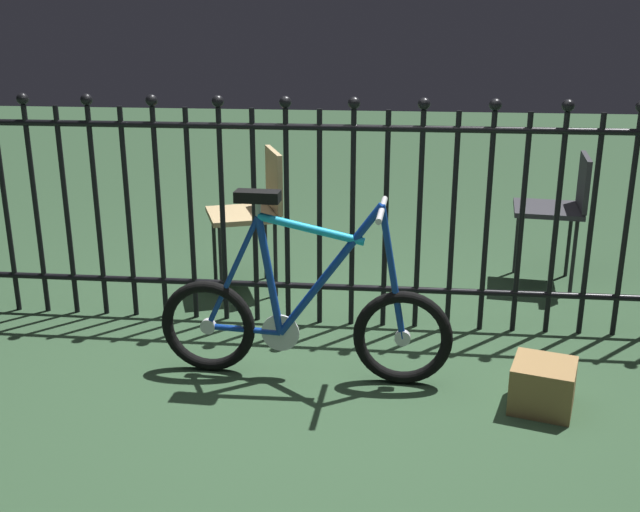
{
  "coord_description": "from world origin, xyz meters",
  "views": [
    {
      "loc": [
        0.29,
        -3.12,
        1.65
      ],
      "look_at": [
        -0.06,
        0.21,
        0.55
      ],
      "focal_mm": 42.14,
      "sensor_mm": 36.0,
      "label": 1
    }
  ],
  "objects_px": {
    "bicycle": "(303,318)",
    "chair_charcoal": "(561,203)",
    "display_crate": "(543,386)",
    "chair_tan": "(256,205)"
  },
  "relations": [
    {
      "from": "bicycle",
      "to": "chair_charcoal",
      "type": "distance_m",
      "value": 2.03
    },
    {
      "from": "chair_charcoal",
      "to": "chair_tan",
      "type": "height_order",
      "value": "chair_tan"
    },
    {
      "from": "chair_tan",
      "to": "display_crate",
      "type": "height_order",
      "value": "chair_tan"
    },
    {
      "from": "bicycle",
      "to": "chair_charcoal",
      "type": "relative_size",
      "value": 1.67
    },
    {
      "from": "chair_charcoal",
      "to": "chair_tan",
      "type": "xyz_separation_m",
      "value": [
        -1.85,
        -0.28,
        0.01
      ]
    },
    {
      "from": "chair_tan",
      "to": "display_crate",
      "type": "relative_size",
      "value": 3.32
    },
    {
      "from": "chair_charcoal",
      "to": "chair_tan",
      "type": "relative_size",
      "value": 0.95
    },
    {
      "from": "chair_charcoal",
      "to": "display_crate",
      "type": "xyz_separation_m",
      "value": [
        -0.35,
        -1.62,
        -0.42
      ]
    },
    {
      "from": "chair_charcoal",
      "to": "chair_tan",
      "type": "distance_m",
      "value": 1.87
    },
    {
      "from": "bicycle",
      "to": "display_crate",
      "type": "relative_size",
      "value": 5.29
    }
  ]
}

